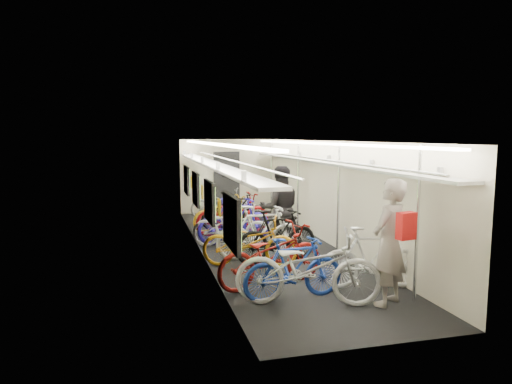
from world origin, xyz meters
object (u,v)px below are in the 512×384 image
passenger_near (389,242)px  bicycle_0 (308,268)px  passenger_mid (280,209)px  backpack (406,226)px  bicycle_1 (294,268)px

passenger_near → bicycle_0: bearing=-46.5°
bicycle_0 → passenger_near: passenger_near is taller
passenger_near → passenger_mid: 3.56m
backpack → bicycle_0: bearing=139.5°
bicycle_0 → backpack: bearing=-102.9°
bicycle_0 → passenger_mid: (0.57, 3.25, 0.36)m
passenger_mid → bicycle_0: bearing=89.0°
passenger_near → bicycle_1: bearing=-56.1°
passenger_mid → bicycle_1: bearing=85.7°
passenger_near → backpack: (-0.00, -0.43, 0.33)m
bicycle_0 → passenger_mid: size_ratio=1.16×
passenger_near → backpack: passenger_near is taller
passenger_mid → backpack: bearing=107.6°
passenger_near → passenger_mid: size_ratio=1.02×
bicycle_0 → passenger_mid: bearing=7.8°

